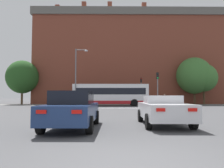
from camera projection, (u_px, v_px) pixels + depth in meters
ground_plane at (135, 164)px, 4.21m from camera, size 400.00×400.00×0.00m
stop_line_strip at (114, 108)px, 24.93m from camera, size 7.63×0.30×0.01m
far_pavement at (113, 105)px, 36.95m from camera, size 68.47×2.50×0.01m
brick_civic_building at (126, 61)px, 47.10m from camera, size 36.52×14.61×20.80m
car_saloon_left at (73, 109)px, 9.06m from camera, size 2.00×4.65×1.53m
car_roadster_right at (163, 110)px, 10.09m from camera, size 2.07×4.51×1.36m
bus_crossing_lead at (111, 94)px, 31.07m from camera, size 10.51×2.69×3.09m
traffic_light_near_right at (158, 84)px, 25.91m from camera, size 0.26×0.31×4.21m
traffic_light_far_right at (141, 87)px, 36.48m from camera, size 0.26×0.31×4.51m
street_lamp_junction at (78, 72)px, 29.75m from camera, size 1.74×0.36×7.90m
pedestrian_waiting at (68, 98)px, 36.75m from camera, size 0.27×0.42×1.85m
pedestrian_walking_east at (165, 98)px, 36.30m from camera, size 0.46×0.38×1.80m
pedestrian_walking_west at (56, 99)px, 37.18m from camera, size 0.45×0.34×1.71m
tree_by_building at (22, 77)px, 38.72m from camera, size 5.59×5.59×7.78m
tree_kerbside at (204, 78)px, 37.88m from camera, size 4.64×4.64×7.08m
tree_distant at (194, 76)px, 38.46m from camera, size 6.11×6.11×8.27m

